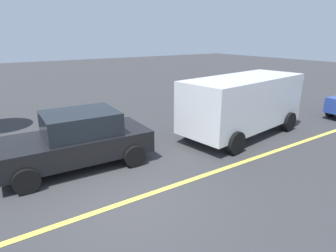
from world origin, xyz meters
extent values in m
plane|color=#38383A|center=(0.00, 0.00, 0.00)|extent=(80.00, 80.00, 0.00)
cube|color=#E0D14C|center=(3.00, 0.00, 0.01)|extent=(28.00, 0.16, 0.01)
cube|color=white|center=(5.75, 1.84, 1.29)|extent=(5.42, 2.69, 1.82)
cube|color=black|center=(7.81, 2.12, 1.69)|extent=(0.41, 1.84, 0.80)
cylinder|color=black|center=(7.37, 3.07, 0.38)|extent=(0.79, 0.36, 0.76)
cylinder|color=black|center=(7.64, 1.09, 0.38)|extent=(0.79, 0.36, 0.76)
cylinder|color=black|center=(3.86, 2.59, 0.38)|extent=(0.79, 0.36, 0.76)
cylinder|color=black|center=(4.14, 0.61, 0.38)|extent=(0.79, 0.36, 0.76)
cube|color=black|center=(-0.36, 2.57, 0.64)|extent=(4.26, 2.02, 0.64)
cube|color=black|center=(-0.15, 2.56, 1.28)|extent=(2.07, 1.71, 0.64)
cylinder|color=black|center=(-1.82, 1.70, 0.32)|extent=(0.65, 0.25, 0.64)
cylinder|color=black|center=(-1.75, 3.55, 0.32)|extent=(0.65, 0.25, 0.64)
cylinder|color=black|center=(1.03, 1.59, 0.32)|extent=(0.65, 0.25, 0.64)
cylinder|color=black|center=(1.10, 3.44, 0.32)|extent=(0.65, 0.25, 0.64)
cylinder|color=black|center=(11.13, 1.22, 0.32)|extent=(0.65, 0.24, 0.64)
camera|label=1|loc=(-2.39, -5.28, 3.67)|focal=30.55mm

